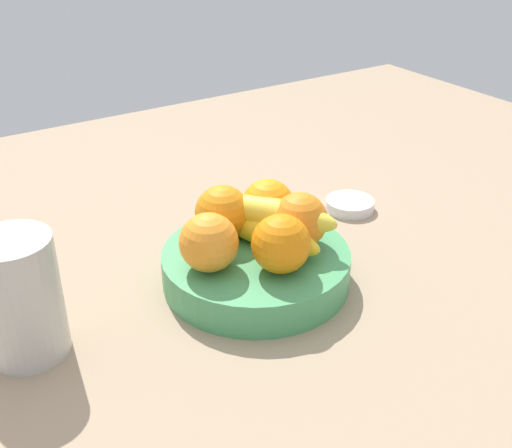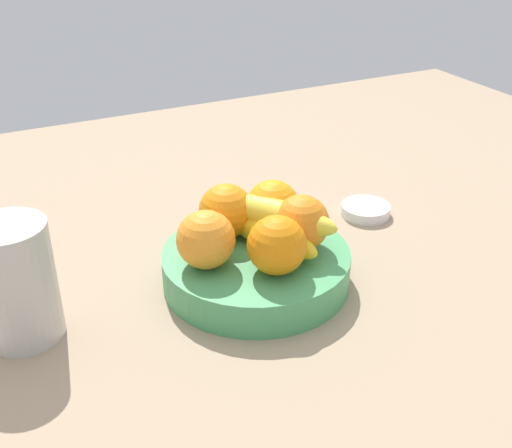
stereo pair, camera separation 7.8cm
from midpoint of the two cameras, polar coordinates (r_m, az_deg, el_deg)
name	(u,v)px [view 2 (the right image)]	position (r cm, az deg, el deg)	size (l,w,h in cm)	color
ground_plane	(256,281)	(85.90, 2.65, -5.23)	(180.00, 140.00, 3.00)	tan
fruit_bowl	(256,267)	(81.91, 2.75, -3.93)	(24.14, 24.14, 4.56)	#469B5E
orange_front_left	(206,240)	(76.04, -1.61, -1.50)	(7.22, 7.22, 7.22)	orange
orange_front_right	(277,245)	(75.14, 4.88, -2.00)	(7.22, 7.22, 7.22)	orange
orange_center	(301,223)	(80.26, 6.87, 0.03)	(7.22, 7.22, 7.22)	orange
orange_back_left	(273,207)	(83.82, 4.18, 1.48)	(7.22, 7.22, 7.22)	orange
orange_back_right	(226,211)	(82.56, 0.01, 1.12)	(7.22, 7.22, 7.22)	orange
banana_bunch	(270,223)	(80.93, 4.07, 0.02)	(13.03, 17.35, 6.20)	yellow
thermos_tumbler	(17,284)	(73.24, -17.87, -5.29)	(8.78, 8.78, 14.32)	#BBB9B2
jar_lid	(365,210)	(100.93, 12.02, 1.19)	(7.64, 7.64, 1.67)	silver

